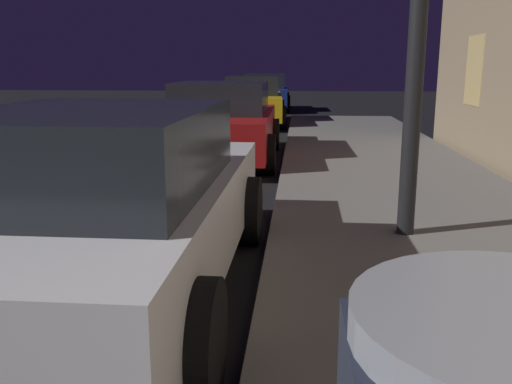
{
  "coord_description": "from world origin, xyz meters",
  "views": [
    {
      "loc": [
        4.28,
        -0.03,
        1.7
      ],
      "look_at": [
        4.1,
        2.19,
        1.19
      ],
      "focal_mm": 38.43,
      "sensor_mm": 36.0,
      "label": 1
    }
  ],
  "objects_px": {
    "car_white": "(103,204)",
    "car_yellow_cab": "(253,101)",
    "car_blue": "(265,92)",
    "car_red": "(222,122)"
  },
  "relations": [
    {
      "from": "car_white",
      "to": "car_blue",
      "type": "distance_m",
      "value": 18.29
    },
    {
      "from": "car_white",
      "to": "car_yellow_cab",
      "type": "bearing_deg",
      "value": 90.0
    },
    {
      "from": "car_yellow_cab",
      "to": "car_blue",
      "type": "height_order",
      "value": "same"
    },
    {
      "from": "car_white",
      "to": "car_yellow_cab",
      "type": "xyz_separation_m",
      "value": [
        -0.0,
        12.8,
        -0.02
      ]
    },
    {
      "from": "car_yellow_cab",
      "to": "car_red",
      "type": "bearing_deg",
      "value": -89.99
    },
    {
      "from": "car_red",
      "to": "car_yellow_cab",
      "type": "xyz_separation_m",
      "value": [
        -0.0,
        6.58,
        -0.01
      ]
    },
    {
      "from": "car_white",
      "to": "car_yellow_cab",
      "type": "height_order",
      "value": "same"
    },
    {
      "from": "car_white",
      "to": "car_blue",
      "type": "height_order",
      "value": "same"
    },
    {
      "from": "car_red",
      "to": "car_blue",
      "type": "height_order",
      "value": "same"
    },
    {
      "from": "car_white",
      "to": "car_blue",
      "type": "xyz_separation_m",
      "value": [
        0.0,
        18.29,
        0.0
      ]
    }
  ]
}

